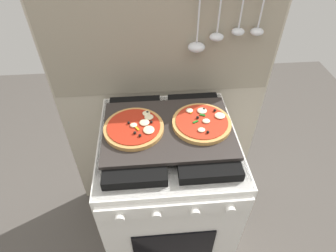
{
  "coord_description": "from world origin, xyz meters",
  "views": [
    {
      "loc": [
        -0.07,
        -0.86,
        1.71
      ],
      "look_at": [
        0.0,
        0.0,
        0.93
      ],
      "focal_mm": 30.05,
      "sensor_mm": 36.0,
      "label": 1
    }
  ],
  "objects": [
    {
      "name": "ground_plane",
      "position": [
        0.0,
        0.0,
        0.0
      ],
      "size": [
        4.0,
        4.0,
        0.0
      ],
      "primitive_type": "plane",
      "color": "#4C4742"
    },
    {
      "name": "kitchen_backsplash",
      "position": [
        0.0,
        0.33,
        0.79
      ],
      "size": [
        1.1,
        0.09,
        1.55
      ],
      "color": "#B2A893",
      "rests_on": "ground_plane"
    },
    {
      "name": "stove",
      "position": [
        -0.0,
        -0.0,
        0.45
      ],
      "size": [
        0.6,
        0.64,
        0.9
      ],
      "color": "white",
      "rests_on": "ground_plane"
    },
    {
      "name": "baking_tray",
      "position": [
        0.0,
        0.0,
        0.91
      ],
      "size": [
        0.54,
        0.38,
        0.02
      ],
      "primitive_type": "cube",
      "color": "#2D2826",
      "rests_on": "stove"
    },
    {
      "name": "pizza_left",
      "position": [
        -0.14,
        0.0,
        0.93
      ],
      "size": [
        0.25,
        0.25,
        0.03
      ],
      "color": "#C18947",
      "rests_on": "baking_tray"
    },
    {
      "name": "pizza_right",
      "position": [
        0.14,
        0.01,
        0.93
      ],
      "size": [
        0.25,
        0.25,
        0.03
      ],
      "color": "tan",
      "rests_on": "baking_tray"
    }
  ]
}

